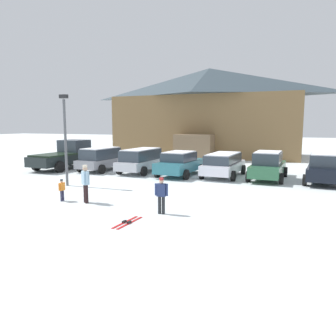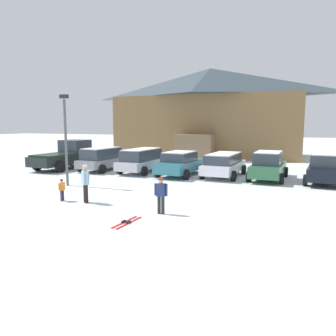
{
  "view_description": "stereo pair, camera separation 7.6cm",
  "coord_description": "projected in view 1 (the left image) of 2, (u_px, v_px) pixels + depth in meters",
  "views": [
    {
      "loc": [
        6.07,
        -6.48,
        3.46
      ],
      "look_at": [
        0.35,
        8.36,
        1.28
      ],
      "focal_mm": 35.0,
      "sensor_mm": 36.0,
      "label": 1
    },
    {
      "loc": [
        6.14,
        -6.46,
        3.46
      ],
      "look_at": [
        0.35,
        8.36,
        1.28
      ],
      "focal_mm": 35.0,
      "sensor_mm": 36.0,
      "label": 2
    }
  ],
  "objects": [
    {
      "name": "ground",
      "position": [
        42.0,
        256.0,
        8.63
      ],
      "size": [
        160.0,
        160.0,
        0.0
      ],
      "primitive_type": "plane",
      "color": "silver"
    },
    {
      "name": "ski_lodge",
      "position": [
        209.0,
        112.0,
        35.42
      ],
      "size": [
        19.9,
        10.81,
        9.26
      ],
      "color": "brown",
      "rests_on": "ground"
    },
    {
      "name": "parked_grey_wagon",
      "position": [
        101.0,
        158.0,
        23.91
      ],
      "size": [
        2.32,
        4.13,
        1.69
      ],
      "color": "gray",
      "rests_on": "ground"
    },
    {
      "name": "parked_silver_wagon",
      "position": [
        141.0,
        160.0,
        23.12
      ],
      "size": [
        2.29,
        4.73,
        1.67
      ],
      "color": "#BABBC3",
      "rests_on": "ground"
    },
    {
      "name": "parked_teal_hatchback",
      "position": [
        180.0,
        163.0,
        21.7
      ],
      "size": [
        2.52,
        4.65,
        1.61
      ],
      "color": "#2D717E",
      "rests_on": "ground"
    },
    {
      "name": "parked_white_suv",
      "position": [
        223.0,
        164.0,
        21.23
      ],
      "size": [
        2.42,
        4.75,
        1.54
      ],
      "color": "white",
      "rests_on": "ground"
    },
    {
      "name": "parked_green_coupe",
      "position": [
        268.0,
        165.0,
        20.22
      ],
      "size": [
        2.27,
        4.76,
        1.75
      ],
      "color": "#2E6542",
      "rests_on": "ground"
    },
    {
      "name": "parked_black_sedan",
      "position": [
        325.0,
        169.0,
        18.83
      ],
      "size": [
        2.45,
        4.27,
        1.75
      ],
      "color": "black",
      "rests_on": "ground"
    },
    {
      "name": "pickup_truck",
      "position": [
        67.0,
        155.0,
        25.23
      ],
      "size": [
        2.75,
        5.89,
        2.15
      ],
      "color": "black",
      "rests_on": "ground"
    },
    {
      "name": "skier_teen_in_navy_coat",
      "position": [
        161.0,
        194.0,
        12.5
      ],
      "size": [
        0.52,
        0.24,
        1.41
      ],
      "color": "#23262A",
      "rests_on": "ground"
    },
    {
      "name": "skier_child_in_orange_jacket",
      "position": [
        62.0,
        189.0,
        14.6
      ],
      "size": [
        0.17,
        0.36,
        0.99
      ],
      "color": "#31314D",
      "rests_on": "ground"
    },
    {
      "name": "skier_adult_in_blue_parka",
      "position": [
        85.0,
        182.0,
        14.23
      ],
      "size": [
        0.51,
        0.44,
        1.67
      ],
      "color": "black",
      "rests_on": "ground"
    },
    {
      "name": "pair_of_skis",
      "position": [
        127.0,
        222.0,
        11.45
      ],
      "size": [
        0.42,
        1.59,
        0.08
      ],
      "color": "red",
      "rests_on": "ground"
    },
    {
      "name": "lamp_post",
      "position": [
        65.0,
        135.0,
        17.91
      ],
      "size": [
        0.44,
        0.24,
        4.99
      ],
      "color": "#515459",
      "rests_on": "ground"
    }
  ]
}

